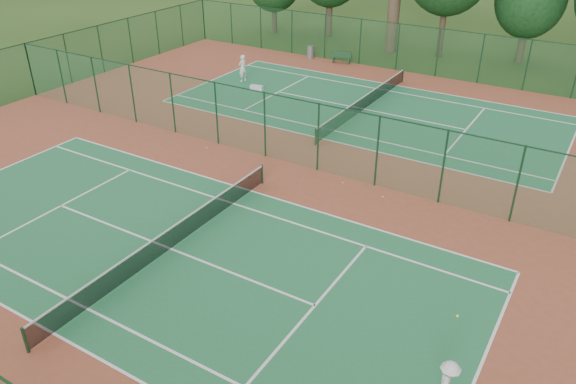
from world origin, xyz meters
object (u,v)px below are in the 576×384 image
(player_near, at_px, (448,384))
(trash_bin, at_px, (310,52))
(player_far, at_px, (243,68))
(kit_bag, at_px, (257,88))
(bench, at_px, (341,57))

(player_near, bearing_deg, trash_bin, 17.04)
(player_near, xyz_separation_m, trash_bin, (-20.07, 28.16, -0.27))
(player_far, bearing_deg, kit_bag, 71.82)
(player_near, relative_size, kit_bag, 1.69)
(player_far, distance_m, trash_bin, 7.90)
(kit_bag, bearing_deg, bench, 67.77)
(trash_bin, xyz_separation_m, bench, (2.81, -0.05, 0.01))
(player_near, height_order, trash_bin, player_near)
(player_near, bearing_deg, player_far, 27.73)
(player_far, bearing_deg, player_near, 57.51)
(player_far, xyz_separation_m, bench, (3.95, 7.75, -0.46))
(trash_bin, bearing_deg, bench, -0.94)
(player_near, distance_m, bench, 32.99)
(player_far, bearing_deg, bench, 164.34)
(player_far, distance_m, kit_bag, 2.34)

